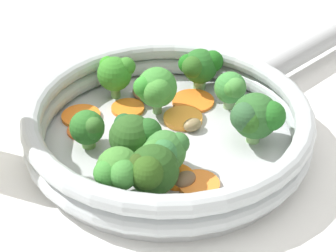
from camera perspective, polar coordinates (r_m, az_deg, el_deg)
name	(u,v)px	position (r m, az deg, el deg)	size (l,w,h in m)	color
ground_plane	(168,146)	(0.59, 0.00, -2.06)	(4.00, 4.00, 0.00)	white
skillet	(168,142)	(0.58, 0.00, -1.64)	(0.27, 0.27, 0.01)	#B2B5B7
skillet_rim_wall	(168,121)	(0.57, 0.00, 0.47)	(0.29, 0.29, 0.04)	#AEB6B9
skillet_handle	(304,51)	(0.73, 13.61, 7.37)	(0.03, 0.03, 0.20)	#999B9E
skillet_rivet_left	(265,98)	(0.65, 9.80, 2.81)	(0.01, 0.01, 0.01)	#B7B8B3
skillet_rivet_right	(230,81)	(0.67, 6.34, 4.53)	(0.01, 0.01, 0.01)	#AEB7B5
carrot_slice_0	(193,101)	(0.64, 2.56, 2.55)	(0.05, 0.05, 0.00)	orange
carrot_slice_1	(81,116)	(0.62, -8.83, 1.00)	(0.04, 0.04, 0.00)	orange
carrot_slice_2	(82,131)	(0.60, -8.74, -0.46)	(0.03, 0.03, 0.00)	#DB5C23
carrot_slice_3	(199,184)	(0.52, 3.15, -5.95)	(0.04, 0.04, 0.00)	orange
carrot_slice_4	(147,154)	(0.55, -2.15, -2.90)	(0.05, 0.05, 0.01)	orange
carrot_slice_5	(183,118)	(0.61, 1.54, 0.79)	(0.04, 0.04, 0.01)	#F99A35
carrot_slice_6	(156,161)	(0.55, -1.22, -3.59)	(0.05, 0.05, 0.00)	orange
carrot_slice_7	(128,108)	(0.62, -4.11, 1.82)	(0.04, 0.04, 0.00)	orange
carrot_slice_8	(176,177)	(0.53, 0.80, -5.18)	(0.03, 0.03, 0.01)	orange
broccoli_floret_0	(163,152)	(0.52, -0.47, -2.62)	(0.05, 0.04, 0.05)	#5E934D
broccoli_floret_1	(134,135)	(0.53, -3.47, -0.97)	(0.04, 0.05, 0.05)	#8DA460
broccoli_floret_2	(200,66)	(0.65, 3.23, 6.11)	(0.04, 0.05, 0.05)	#7DAB6B
broccoli_floret_3	(255,116)	(0.56, 8.87, 1.00)	(0.05, 0.06, 0.05)	#7DAE65
broccoli_floret_4	(231,88)	(0.62, 6.44, 3.83)	(0.04, 0.04, 0.04)	#84A66F
broccoli_floret_5	(115,73)	(0.63, -5.37, 5.41)	(0.04, 0.04, 0.05)	#6E9D51
broccoli_floret_6	(89,128)	(0.56, -8.07, -0.22)	(0.04, 0.04, 0.04)	#6FA550
broccoli_floret_7	(118,171)	(0.49, -5.06, -4.57)	(0.05, 0.04, 0.05)	#6A9546
broccoli_floret_8	(150,171)	(0.49, -1.83, -4.56)	(0.05, 0.05, 0.05)	#5C8653
broccoli_floret_9	(156,89)	(0.60, -1.26, 3.82)	(0.05, 0.05, 0.05)	#659256
mushroom_piece_0	(146,146)	(0.56, -2.27, -2.05)	(0.03, 0.02, 0.01)	brown
mushroom_piece_1	(144,92)	(0.65, -2.42, 3.46)	(0.04, 0.03, 0.01)	#86654A
mushroom_piece_2	(192,125)	(0.59, 2.49, 0.12)	(0.02, 0.02, 0.01)	olive
mushroom_piece_3	(185,179)	(0.52, 1.70, -5.44)	(0.02, 0.02, 0.01)	brown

